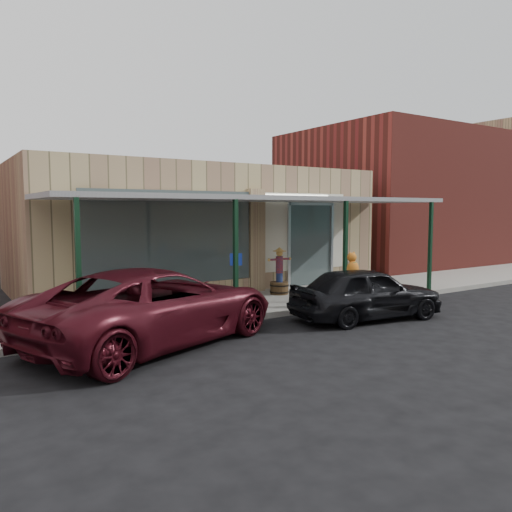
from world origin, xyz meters
TOP-DOWN VIEW (x-y plane):
  - ground at (0.00, 0.00)m, footprint 120.00×120.00m
  - sidewalk at (0.00, 3.60)m, footprint 40.00×3.20m
  - storefront at (-0.00, 8.16)m, footprint 12.00×6.25m
  - awning at (0.00, 3.56)m, footprint 12.00×3.00m
  - block_buildings_near at (2.01, 9.20)m, footprint 61.00×8.00m
  - barrel_scarecrow at (0.98, 4.18)m, footprint 0.86×0.71m
  - barrel_pumpkin at (-2.71, 3.30)m, footprint 0.57×0.57m
  - handicap_sign at (-1.50, 2.64)m, footprint 0.29×0.14m
  - parked_sedan at (1.09, 0.62)m, footprint 4.11×2.12m
  - car_maroon at (-4.20, 1.35)m, footprint 6.21×4.42m

SIDE VIEW (x-z plane):
  - ground at x=0.00m, z-range 0.00..0.00m
  - sidewalk at x=0.00m, z-range 0.00..0.15m
  - barrel_pumpkin at x=-2.71m, z-range 0.06..0.68m
  - barrel_scarecrow at x=0.98m, z-range -0.09..1.37m
  - parked_sedan at x=1.09m, z-range -0.15..1.49m
  - car_maroon at x=-4.20m, z-range 0.00..1.57m
  - handicap_sign at x=-1.50m, z-range 0.36..1.85m
  - storefront at x=0.00m, z-range -0.01..4.19m
  - awning at x=0.00m, z-range 1.49..4.53m
  - block_buildings_near at x=2.01m, z-range -0.23..7.77m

